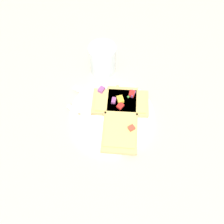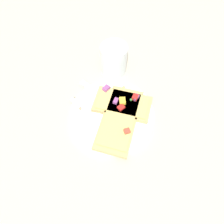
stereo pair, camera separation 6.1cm
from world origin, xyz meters
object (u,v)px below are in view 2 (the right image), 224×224
object	(u,v)px
knife	(102,96)
pizza_slice_main	(121,118)
plate	(112,115)
fork	(102,123)
pizza_slice_corner	(122,103)
drinking_glass	(114,59)

from	to	relation	value
knife	pizza_slice_main	xyz separation A→B (m)	(-0.01, -0.09, 0.01)
plate	knife	xyz separation A→B (m)	(0.02, 0.06, 0.01)
plate	fork	bearing A→B (deg)	-173.61
fork	pizza_slice_corner	world-z (taller)	pizza_slice_corner
plate	drinking_glass	xyz separation A→B (m)	(0.12, 0.12, 0.04)
knife	drinking_glass	xyz separation A→B (m)	(0.10, 0.06, 0.03)
fork	knife	distance (m)	0.09
fork	knife	world-z (taller)	knife
knife	pizza_slice_corner	size ratio (longest dim) A/B	1.13
fork	pizza_slice_corner	bearing A→B (deg)	88.91
fork	knife	bearing A→B (deg)	132.25
plate	fork	size ratio (longest dim) A/B	1.09
plate	pizza_slice_main	xyz separation A→B (m)	(0.00, -0.03, 0.02)
knife	pizza_slice_corner	bearing A→B (deg)	13.32
plate	pizza_slice_corner	world-z (taller)	pizza_slice_corner
plate	knife	size ratio (longest dim) A/B	1.18
plate	pizza_slice_corner	distance (m)	0.04
knife	pizza_slice_main	world-z (taller)	pizza_slice_main
fork	pizza_slice_main	xyz separation A→B (m)	(0.05, -0.03, 0.01)
knife	pizza_slice_main	distance (m)	0.09
fork	pizza_slice_main	size ratio (longest dim) A/B	0.99
knife	pizza_slice_main	bearing A→B (deg)	-15.88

